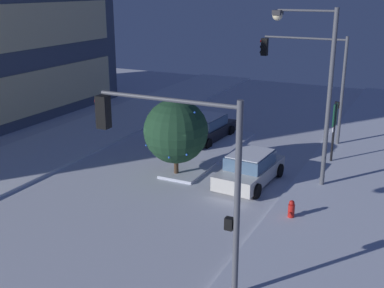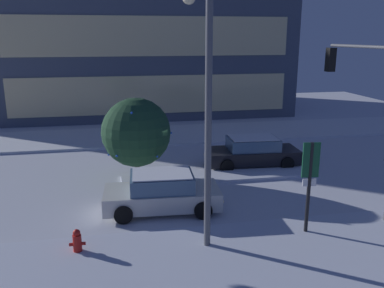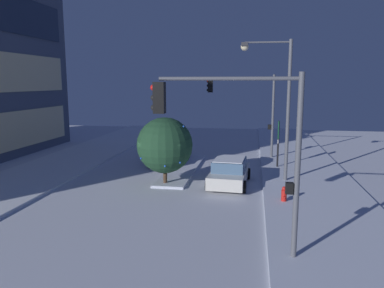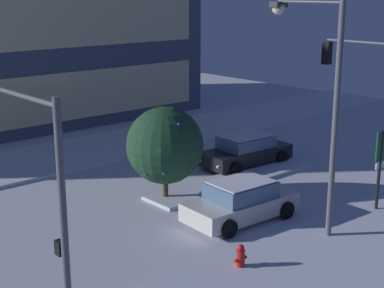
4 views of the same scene
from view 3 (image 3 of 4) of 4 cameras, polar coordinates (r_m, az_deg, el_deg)
name	(u,v)px [view 3 (image 3 of 4)]	position (r m, az deg, el deg)	size (l,w,h in m)	color
ground	(163,184)	(20.95, -4.44, -6.23)	(52.00, 52.00, 0.00)	silver
curb_strip_near	(313,190)	(20.59, 18.14, -6.77)	(52.00, 5.20, 0.14)	silver
curb_strip_far	(32,177)	(24.15, -23.50, -4.71)	(52.00, 5.20, 0.14)	silver
median_strip	(183,169)	(24.31, -1.44, -3.82)	(9.00, 1.80, 0.14)	silver
car_near	(229,172)	(20.80, 5.77, -4.34)	(4.49, 2.32, 1.49)	silver
car_far	(169,152)	(26.48, -3.50, -1.31)	(4.76, 2.28, 1.49)	black
traffic_light_corner_near_right	(247,101)	(27.76, 8.47, 6.56)	(0.32, 5.02, 6.22)	#565960
traffic_light_corner_near_left	(239,132)	(11.64, 7.24, 1.81)	(0.32, 4.75, 5.98)	#565960
street_lamp_arched	(276,92)	(21.17, 12.75, 7.89)	(0.56, 2.79, 7.97)	#565960
fire_hydrant	(284,195)	(18.11, 13.99, -7.69)	(0.48, 0.26, 0.85)	red
parking_info_sign	(278,138)	(24.90, 13.15, 0.86)	(0.55, 0.12, 3.18)	black
decorated_tree_median	(165,145)	(20.33, -4.21, -0.20)	(3.12, 3.07, 3.79)	#473323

